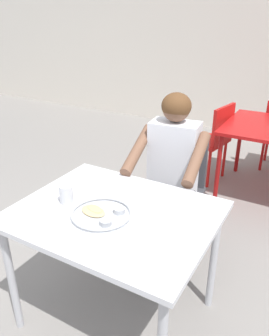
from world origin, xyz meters
TOP-DOWN VIEW (x-y plane):
  - ground_plane at (0.00, 0.00)m, footprint 12.00×12.00m
  - back_wall at (0.00, 4.04)m, footprint 12.00×0.12m
  - table_foreground at (0.09, 0.03)m, footprint 1.05×0.85m
  - thali_tray at (0.05, -0.04)m, footprint 0.32×0.32m
  - drinking_cup at (-0.19, -0.02)m, footprint 0.08×0.08m
  - chair_foreground at (0.07, 0.96)m, footprint 0.45×0.48m
  - diner_foreground at (0.09, 0.74)m, footprint 0.53×0.58m
  - chair_red_left at (-0.03, 2.14)m, footprint 0.47×0.50m

SIDE VIEW (x-z plane):
  - ground_plane at x=0.00m, z-range -0.05..0.00m
  - chair_foreground at x=0.07m, z-range 0.06..0.93m
  - chair_red_left at x=-0.03m, z-range 0.08..0.94m
  - table_foreground at x=0.09m, z-range 0.30..1.05m
  - diner_foreground at x=0.09m, z-range 0.11..1.36m
  - thali_tray at x=0.05m, z-range 0.75..0.78m
  - drinking_cup at x=-0.19m, z-range 0.76..0.86m
  - back_wall at x=0.00m, z-range 0.00..3.40m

